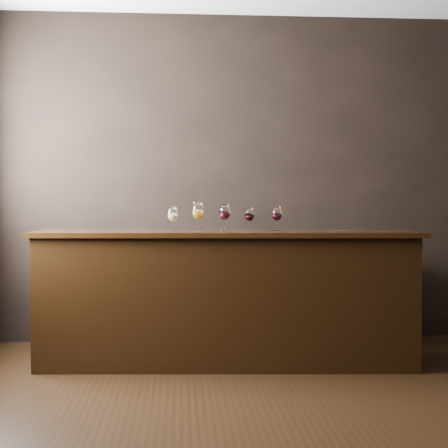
{
  "coord_description": "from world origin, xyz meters",
  "views": [
    {
      "loc": [
        -0.79,
        -3.13,
        1.19
      ],
      "look_at": [
        -0.47,
        1.42,
        1.03
      ],
      "focal_mm": 50.0,
      "sensor_mm": 36.0,
      "label": 1
    }
  ],
  "objects": [
    {
      "name": "glass_red_a",
      "position": [
        -0.47,
        1.4,
        1.11
      ],
      "size": [
        0.08,
        0.08,
        0.2
      ],
      "color": "white",
      "rests_on": "bar_top"
    },
    {
      "name": "glass_red_c",
      "position": [
        -0.08,
        1.43,
        1.1
      ],
      "size": [
        0.08,
        0.08,
        0.18
      ],
      "color": "white",
      "rests_on": "bar_top"
    },
    {
      "name": "glass_white",
      "position": [
        -0.85,
        1.4,
        1.1
      ],
      "size": [
        0.08,
        0.08,
        0.18
      ],
      "color": "white",
      "rests_on": "bar_top"
    },
    {
      "name": "room_shell",
      "position": [
        -0.23,
        0.11,
        1.81
      ],
      "size": [
        5.02,
        4.52,
        2.81
      ],
      "color": "black",
      "rests_on": "ground"
    },
    {
      "name": "glass_amber",
      "position": [
        -0.66,
        1.45,
        1.12
      ],
      "size": [
        0.09,
        0.09,
        0.21
      ],
      "color": "white",
      "rests_on": "bar_top"
    },
    {
      "name": "ground",
      "position": [
        0.0,
        0.0,
        0.0
      ],
      "size": [
        5.0,
        5.0,
        0.0
      ],
      "primitive_type": "plane",
      "color": "black",
      "rests_on": "ground"
    },
    {
      "name": "back_bar_shelf",
      "position": [
        -0.15,
        2.03,
        0.39
      ],
      "size": [
        2.15,
        0.4,
        0.77
      ],
      "primitive_type": "cube",
      "color": "black",
      "rests_on": "ground"
    },
    {
      "name": "bar_top",
      "position": [
        -0.46,
        1.42,
        0.96
      ],
      "size": [
        2.83,
        0.83,
        0.04
      ],
      "primitive_type": "cube",
      "rotation": [
        0.0,
        0.0,
        -0.07
      ],
      "color": "black",
      "rests_on": "bar_counter"
    },
    {
      "name": "glass_red_b",
      "position": [
        -0.28,
        1.44,
        1.1
      ],
      "size": [
        0.07,
        0.07,
        0.17
      ],
      "color": "white",
      "rests_on": "bar_top"
    },
    {
      "name": "bar_counter",
      "position": [
        -0.46,
        1.42,
        0.47
      ],
      "size": [
        2.73,
        0.76,
        0.95
      ],
      "primitive_type": "cube",
      "rotation": [
        0.0,
        0.0,
        -0.07
      ],
      "color": "black",
      "rests_on": "ground"
    }
  ]
}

